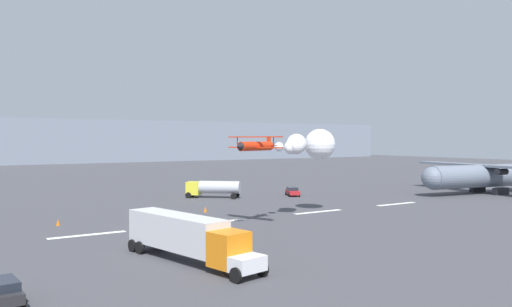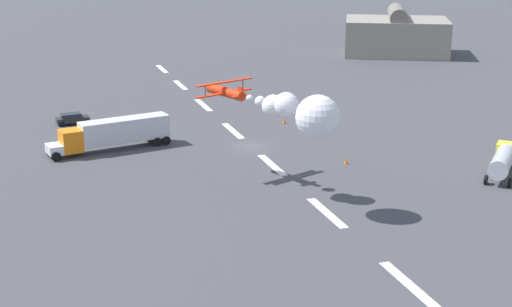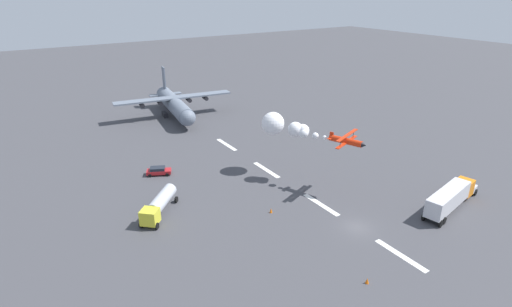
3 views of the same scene
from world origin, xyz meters
name	(u,v)px [view 3 (image 3 of 3)]	position (x,y,z in m)	size (l,w,h in m)	color
ground_plane	(357,227)	(0.00, 0.00, 0.00)	(440.00, 440.00, 0.00)	#424247
runway_stripe_3	(401,255)	(-7.78, 0.00, 0.01)	(8.00, 0.90, 0.01)	white
runway_stripe_4	(321,205)	(7.78, 0.00, 0.01)	(8.00, 0.90, 0.01)	white
runway_stripe_5	(266,170)	(23.33, 0.00, 0.01)	(8.00, 0.90, 0.01)	white
runway_stripe_6	(227,145)	(38.88, 0.00, 0.01)	(8.00, 0.90, 0.01)	white
cargo_transport_plane	(176,105)	(63.10, 1.71, 3.44)	(27.08, 30.74, 11.36)	slate
stunt_biplane_red	(282,126)	(20.89, -1.50, 9.32)	(18.91, 10.50, 4.14)	red
semi_truck_orange	(451,196)	(-4.03, -16.17, 2.13)	(5.71, 15.12, 3.70)	silver
fuel_tanker_truck	(159,204)	(19.00, 22.72, 1.74)	(8.34, 8.04, 2.90)	yellow
airport_staff_sedan	(159,171)	(32.41, 17.92, 0.81)	(3.55, 4.76, 1.52)	#B21E23
traffic_cone_near	(367,281)	(-9.12, 7.74, 0.38)	(0.44, 0.44, 0.75)	orange
traffic_cone_far	(271,210)	(10.12, 8.13, 0.38)	(0.44, 0.44, 0.75)	orange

